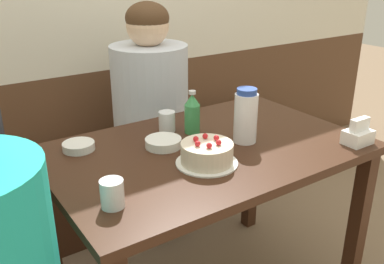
{
  "coord_description": "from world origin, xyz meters",
  "views": [
    {
      "loc": [
        -0.89,
        -1.21,
        1.43
      ],
      "look_at": [
        -0.04,
        0.05,
        0.81
      ],
      "focal_mm": 40.0,
      "sensor_mm": 36.0,
      "label": 1
    }
  ],
  "objects_px": {
    "bowl_rice_small": "(163,143)",
    "person_grey_tee": "(151,122)",
    "soju_bottle": "(192,113)",
    "bowl_soup_white": "(79,146)",
    "water_pitcher": "(246,116)",
    "glass_water_tall": "(112,194)",
    "birthday_cake": "(207,154)",
    "bench_seat": "(122,182)",
    "napkin_holder": "(358,135)",
    "glass_tumbler_short": "(167,121)"
  },
  "relations": [
    {
      "from": "bowl_soup_white",
      "to": "water_pitcher",
      "type": "bearing_deg",
      "value": -26.67
    },
    {
      "from": "bowl_rice_small",
      "to": "glass_water_tall",
      "type": "distance_m",
      "value": 0.44
    },
    {
      "from": "napkin_holder",
      "to": "glass_tumbler_short",
      "type": "xyz_separation_m",
      "value": [
        -0.55,
        0.53,
        0.0
      ]
    },
    {
      "from": "bench_seat",
      "to": "person_grey_tee",
      "type": "relative_size",
      "value": 1.85
    },
    {
      "from": "soju_bottle",
      "to": "bench_seat",
      "type": "bearing_deg",
      "value": 92.69
    },
    {
      "from": "birthday_cake",
      "to": "water_pitcher",
      "type": "height_order",
      "value": "water_pitcher"
    },
    {
      "from": "bench_seat",
      "to": "glass_tumbler_short",
      "type": "bearing_deg",
      "value": -94.38
    },
    {
      "from": "water_pitcher",
      "to": "person_grey_tee",
      "type": "xyz_separation_m",
      "value": [
        -0.04,
        0.69,
        -0.23
      ]
    },
    {
      "from": "glass_tumbler_short",
      "to": "bowl_soup_white",
      "type": "bearing_deg",
      "value": 176.46
    },
    {
      "from": "birthday_cake",
      "to": "bowl_soup_white",
      "type": "xyz_separation_m",
      "value": [
        -0.33,
        0.37,
        -0.02
      ]
    },
    {
      "from": "person_grey_tee",
      "to": "birthday_cake",
      "type": "bearing_deg",
      "value": -14.53
    },
    {
      "from": "bench_seat",
      "to": "birthday_cake",
      "type": "relative_size",
      "value": 10.41
    },
    {
      "from": "napkin_holder",
      "to": "glass_tumbler_short",
      "type": "height_order",
      "value": "napkin_holder"
    },
    {
      "from": "bowl_rice_small",
      "to": "glass_water_tall",
      "type": "bearing_deg",
      "value": -139.85
    },
    {
      "from": "water_pitcher",
      "to": "person_grey_tee",
      "type": "bearing_deg",
      "value": 93.38
    },
    {
      "from": "birthday_cake",
      "to": "water_pitcher",
      "type": "distance_m",
      "value": 0.26
    },
    {
      "from": "napkin_holder",
      "to": "soju_bottle",
      "type": "bearing_deg",
      "value": 135.61
    },
    {
      "from": "napkin_holder",
      "to": "glass_tumbler_short",
      "type": "distance_m",
      "value": 0.76
    },
    {
      "from": "soju_bottle",
      "to": "napkin_holder",
      "type": "height_order",
      "value": "soju_bottle"
    },
    {
      "from": "glass_water_tall",
      "to": "person_grey_tee",
      "type": "xyz_separation_m",
      "value": [
        0.59,
        0.85,
        -0.17
      ]
    },
    {
      "from": "bowl_soup_white",
      "to": "bowl_rice_small",
      "type": "distance_m",
      "value": 0.32
    },
    {
      "from": "bench_seat",
      "to": "napkin_holder",
      "type": "bearing_deg",
      "value": -66.32
    },
    {
      "from": "bowl_soup_white",
      "to": "napkin_holder",
      "type": "bearing_deg",
      "value": -30.94
    },
    {
      "from": "glass_tumbler_short",
      "to": "glass_water_tall",
      "type": "bearing_deg",
      "value": -136.19
    },
    {
      "from": "bench_seat",
      "to": "birthday_cake",
      "type": "distance_m",
      "value": 1.11
    },
    {
      "from": "soju_bottle",
      "to": "glass_tumbler_short",
      "type": "relative_size",
      "value": 2.12
    },
    {
      "from": "birthday_cake",
      "to": "water_pitcher",
      "type": "xyz_separation_m",
      "value": [
        0.24,
        0.08,
        0.07
      ]
    },
    {
      "from": "bowl_rice_small",
      "to": "glass_water_tall",
      "type": "height_order",
      "value": "glass_water_tall"
    },
    {
      "from": "birthday_cake",
      "to": "bench_seat",
      "type": "bearing_deg",
      "value": 84.61
    },
    {
      "from": "glass_tumbler_short",
      "to": "bowl_rice_small",
      "type": "bearing_deg",
      "value": -126.12
    },
    {
      "from": "bowl_rice_small",
      "to": "glass_tumbler_short",
      "type": "distance_m",
      "value": 0.16
    },
    {
      "from": "napkin_holder",
      "to": "glass_water_tall",
      "type": "bearing_deg",
      "value": 173.47
    },
    {
      "from": "soju_bottle",
      "to": "glass_water_tall",
      "type": "bearing_deg",
      "value": -146.05
    },
    {
      "from": "soju_bottle",
      "to": "bowl_soup_white",
      "type": "xyz_separation_m",
      "value": [
        -0.45,
        0.09,
        -0.07
      ]
    },
    {
      "from": "bowl_rice_small",
      "to": "birthday_cake",
      "type": "bearing_deg",
      "value": -76.21
    },
    {
      "from": "glass_water_tall",
      "to": "glass_tumbler_short",
      "type": "relative_size",
      "value": 1.0
    },
    {
      "from": "bowl_rice_small",
      "to": "glass_water_tall",
      "type": "xyz_separation_m",
      "value": [
        -0.34,
        -0.29,
        0.03
      ]
    },
    {
      "from": "soju_bottle",
      "to": "bowl_soup_white",
      "type": "bearing_deg",
      "value": 168.24
    },
    {
      "from": "napkin_holder",
      "to": "bowl_soup_white",
      "type": "xyz_separation_m",
      "value": [
        -0.92,
        0.55,
        -0.02
      ]
    },
    {
      "from": "bowl_soup_white",
      "to": "glass_water_tall",
      "type": "distance_m",
      "value": 0.44
    },
    {
      "from": "bowl_soup_white",
      "to": "glass_water_tall",
      "type": "height_order",
      "value": "glass_water_tall"
    },
    {
      "from": "bowl_rice_small",
      "to": "person_grey_tee",
      "type": "distance_m",
      "value": 0.63
    },
    {
      "from": "birthday_cake",
      "to": "person_grey_tee",
      "type": "relative_size",
      "value": 0.18
    },
    {
      "from": "birthday_cake",
      "to": "napkin_holder",
      "type": "distance_m",
      "value": 0.62
    },
    {
      "from": "water_pitcher",
      "to": "glass_water_tall",
      "type": "distance_m",
      "value": 0.65
    },
    {
      "from": "bench_seat",
      "to": "soju_bottle",
      "type": "distance_m",
      "value": 0.92
    },
    {
      "from": "water_pitcher",
      "to": "birthday_cake",
      "type": "bearing_deg",
      "value": -162.01
    },
    {
      "from": "bowl_soup_white",
      "to": "glass_tumbler_short",
      "type": "distance_m",
      "value": 0.38
    },
    {
      "from": "soju_bottle",
      "to": "napkin_holder",
      "type": "xyz_separation_m",
      "value": [
        0.47,
        -0.46,
        -0.05
      ]
    },
    {
      "from": "bench_seat",
      "to": "bowl_rice_small",
      "type": "distance_m",
      "value": 0.93
    }
  ]
}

